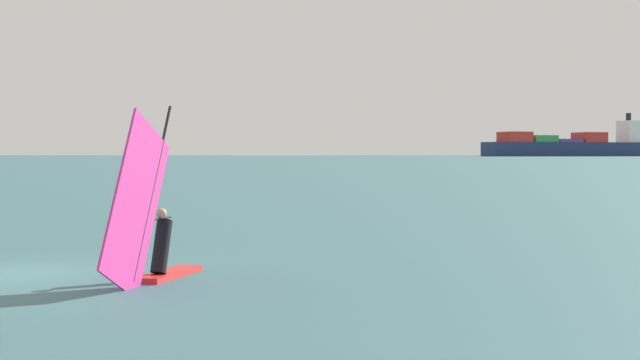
# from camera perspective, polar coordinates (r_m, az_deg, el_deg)

# --- Properties ---
(ground_plane) EXTENTS (4000.00, 4000.00, 0.00)m
(ground_plane) POSITION_cam_1_polar(r_m,az_deg,el_deg) (20.65, -17.88, -5.53)
(ground_plane) COLOR #386066
(windsurfer) EXTENTS (0.74, 4.10, 3.80)m
(windsurfer) POSITION_cam_1_polar(r_m,az_deg,el_deg) (18.64, -10.35, -3.18)
(windsurfer) COLOR red
(windsurfer) RESTS_ON ground_plane
(cargo_ship) EXTENTS (135.02, 86.63, 34.04)m
(cargo_ship) POSITION_cam_1_polar(r_m,az_deg,el_deg) (741.33, 15.14, 2.05)
(cargo_ship) COLOR navy
(cargo_ship) RESTS_ON ground_plane
(distant_headland) EXTENTS (711.02, 455.07, 29.96)m
(distant_headland) POSITION_cam_1_polar(r_m,az_deg,el_deg) (1363.46, 17.03, 2.13)
(distant_headland) COLOR #60665B
(distant_headland) RESTS_ON ground_plane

